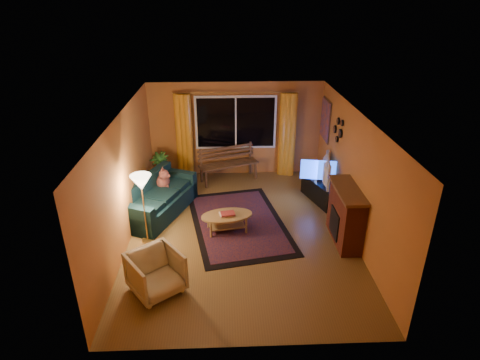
{
  "coord_description": "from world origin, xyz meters",
  "views": [
    {
      "loc": [
        -0.31,
        -7.11,
        4.55
      ],
      "look_at": [
        0.0,
        0.3,
        1.05
      ],
      "focal_mm": 30.0,
      "sensor_mm": 36.0,
      "label": 1
    }
  ],
  "objects_px": {
    "floor_lamp": "(144,209)",
    "sofa": "(159,197)",
    "coffee_table": "(227,223)",
    "armchair": "(156,271)",
    "bench": "(229,172)",
    "tv_console": "(321,191)"
  },
  "relations": [
    {
      "from": "bench",
      "to": "armchair",
      "type": "xyz_separation_m",
      "value": [
        -1.27,
        -4.28,
        0.17
      ]
    },
    {
      "from": "bench",
      "to": "armchair",
      "type": "height_order",
      "value": "armchair"
    },
    {
      "from": "floor_lamp",
      "to": "tv_console",
      "type": "xyz_separation_m",
      "value": [
        3.85,
        1.56,
        -0.47
      ]
    },
    {
      "from": "floor_lamp",
      "to": "tv_console",
      "type": "relative_size",
      "value": 1.2
    },
    {
      "from": "floor_lamp",
      "to": "sofa",
      "type": "bearing_deg",
      "value": 84.89
    },
    {
      "from": "sofa",
      "to": "coffee_table",
      "type": "height_order",
      "value": "sofa"
    },
    {
      "from": "bench",
      "to": "sofa",
      "type": "bearing_deg",
      "value": -154.11
    },
    {
      "from": "floor_lamp",
      "to": "tv_console",
      "type": "bearing_deg",
      "value": 21.99
    },
    {
      "from": "tv_console",
      "to": "bench",
      "type": "bearing_deg",
      "value": 131.72
    },
    {
      "from": "bench",
      "to": "floor_lamp",
      "type": "distance_m",
      "value": 3.29
    },
    {
      "from": "coffee_table",
      "to": "armchair",
      "type": "bearing_deg",
      "value": -123.4
    },
    {
      "from": "sofa",
      "to": "coffee_table",
      "type": "distance_m",
      "value": 1.71
    },
    {
      "from": "bench",
      "to": "coffee_table",
      "type": "xyz_separation_m",
      "value": [
        -0.08,
        -2.48,
        -0.04
      ]
    },
    {
      "from": "bench",
      "to": "coffee_table",
      "type": "distance_m",
      "value": 2.48
    },
    {
      "from": "sofa",
      "to": "armchair",
      "type": "bearing_deg",
      "value": -60.14
    },
    {
      "from": "armchair",
      "to": "tv_console",
      "type": "relative_size",
      "value": 0.67
    },
    {
      "from": "bench",
      "to": "sofa",
      "type": "distance_m",
      "value": 2.32
    },
    {
      "from": "armchair",
      "to": "floor_lamp",
      "type": "relative_size",
      "value": 0.55
    },
    {
      "from": "armchair",
      "to": "floor_lamp",
      "type": "xyz_separation_m",
      "value": [
        -0.41,
        1.5,
        0.32
      ]
    },
    {
      "from": "sofa",
      "to": "tv_console",
      "type": "xyz_separation_m",
      "value": [
        3.75,
        0.46,
        -0.16
      ]
    },
    {
      "from": "armchair",
      "to": "tv_console",
      "type": "distance_m",
      "value": 4.6
    },
    {
      "from": "floor_lamp",
      "to": "coffee_table",
      "type": "distance_m",
      "value": 1.71
    }
  ]
}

